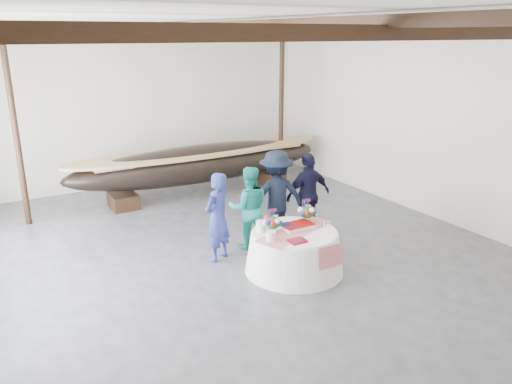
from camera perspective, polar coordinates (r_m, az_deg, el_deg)
floor at (r=10.08m, az=-1.30°, el=-7.22°), size 10.00×12.00×0.01m
wall_back at (r=14.81m, az=-12.92°, el=9.52°), size 10.00×0.02×4.50m
wall_right at (r=12.53m, az=19.20°, el=7.56°), size 0.02×12.00×4.50m
ceiling at (r=9.15m, az=-1.50°, el=19.29°), size 10.00×12.00×0.01m
pavilion_structure at (r=9.78m, az=-3.61°, el=16.24°), size 9.80×11.76×4.50m
longboat_display at (r=13.63m, az=-6.25°, el=3.29°), size 7.33×1.47×1.37m
banquet_table at (r=9.33m, az=4.39°, el=-6.74°), size 1.83×1.83×0.79m
tabletop_items at (r=9.22m, az=3.82°, el=-3.37°), size 1.78×1.09×0.40m
guest_woman_blue at (r=9.60m, az=-4.45°, el=-2.87°), size 0.76×0.68×1.76m
guest_woman_teal at (r=10.14m, az=-0.82°, el=-1.80°), size 1.02×0.92×1.72m
guest_man_left at (r=10.47m, az=2.31°, el=-0.49°), size 1.41×1.02×1.96m
guest_man_right at (r=10.79m, az=5.98°, el=-0.35°), size 1.09×0.47×1.84m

